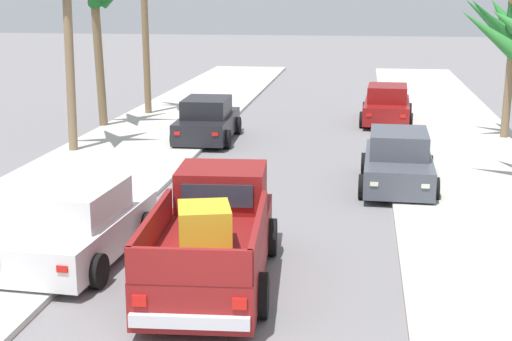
# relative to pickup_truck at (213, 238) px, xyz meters

# --- Properties ---
(sidewalk_left) EXTENTS (4.77, 60.00, 0.12)m
(sidewalk_left) POSITION_rel_pickup_truck_xyz_m (-4.97, 7.58, -0.74)
(sidewalk_left) COLOR beige
(sidewalk_left) RESTS_ON ground
(sidewalk_right) EXTENTS (4.77, 60.00, 0.12)m
(sidewalk_right) POSITION_rel_pickup_truck_xyz_m (5.85, 7.58, -0.74)
(sidewalk_right) COLOR beige
(sidewalk_right) RESTS_ON ground
(curb_left) EXTENTS (0.16, 60.00, 0.10)m
(curb_left) POSITION_rel_pickup_truck_xyz_m (-3.98, 7.58, -0.75)
(curb_left) COLOR silver
(curb_left) RESTS_ON ground
(curb_right) EXTENTS (0.16, 60.00, 0.10)m
(curb_right) POSITION_rel_pickup_truck_xyz_m (4.86, 7.58, -0.75)
(curb_right) COLOR silver
(curb_right) RESTS_ON ground
(pickup_truck) EXTENTS (2.47, 5.33, 1.80)m
(pickup_truck) POSITION_rel_pickup_truck_xyz_m (0.00, 0.00, 0.00)
(pickup_truck) COLOR maroon
(pickup_truck) RESTS_ON ground
(car_left_near) EXTENTS (2.16, 4.32, 1.54)m
(car_left_near) POSITION_rel_pickup_truck_xyz_m (3.63, 17.25, -0.09)
(car_left_near) COLOR maroon
(car_left_near) RESTS_ON ground
(car_right_near) EXTENTS (2.09, 4.29, 1.54)m
(car_right_near) POSITION_rel_pickup_truck_xyz_m (3.65, 7.18, -0.09)
(car_right_near) COLOR #474C56
(car_right_near) RESTS_ON ground
(car_left_mid) EXTENTS (2.12, 4.30, 1.54)m
(car_left_mid) POSITION_rel_pickup_truck_xyz_m (-2.80, 12.70, -0.09)
(car_left_mid) COLOR black
(car_left_mid) RESTS_ON ground
(car_right_mid) EXTENTS (2.20, 4.33, 1.54)m
(car_right_mid) POSITION_rel_pickup_truck_xyz_m (-2.82, 0.60, -0.09)
(car_right_mid) COLOR silver
(car_right_mid) RESTS_ON ground
(palm_tree_right_mid) EXTENTS (3.70, 3.71, 5.15)m
(palm_tree_right_mid) POSITION_rel_pickup_truck_xyz_m (7.62, 14.02, 3.40)
(palm_tree_right_mid) COLOR #846B4C
(palm_tree_right_mid) RESTS_ON ground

